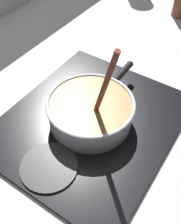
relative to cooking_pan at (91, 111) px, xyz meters
The scene contains 5 objects.
ground 0.11m from the cooking_pan, 124.15° to the right, with size 2.40×1.60×0.04m, color #B7B7BC.
hob_plate 0.05m from the cooking_pan, 162.82° to the left, with size 0.56×0.48×0.01m, color black.
burner_ring 0.04m from the cooking_pan, 162.82° to the left, with size 0.17×0.17×0.01m, color #592D0C.
spare_burner 0.20m from the cooking_pan, behind, with size 0.15×0.15×0.01m, color #262628.
cooking_pan is the anchor object (origin of this frame).
Camera 1 is at (-0.39, -0.22, 0.63)m, focal length 42.92 mm.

